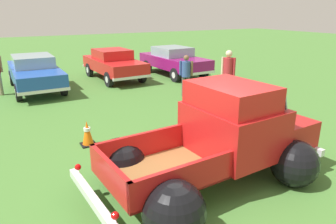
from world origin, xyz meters
name	(u,v)px	position (x,y,z in m)	size (l,w,h in m)	color
ground_plane	(205,183)	(0.00, 0.00, 0.00)	(80.00, 80.00, 0.00)	#477A33
vintage_pickup_truck	(222,143)	(0.39, 0.03, 0.76)	(4.74, 3.02, 1.96)	black
show_car_0	(35,71)	(-1.92, 9.62, 0.78)	(1.88, 4.71, 1.43)	black
show_car_1	(114,63)	(1.68, 10.06, 0.78)	(2.01, 4.29, 1.43)	black
show_car_2	(174,60)	(4.74, 9.56, 0.78)	(2.06, 4.44, 1.43)	black
spectator_0	(228,72)	(4.15, 4.51, 1.07)	(0.47, 0.49, 1.85)	gray
spectator_1	(186,73)	(3.08, 5.69, 0.91)	(0.48, 0.48, 1.61)	#4C4742
lane_cone_0	(87,133)	(-1.51, 2.91, 0.31)	(0.36, 0.36, 0.63)	black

